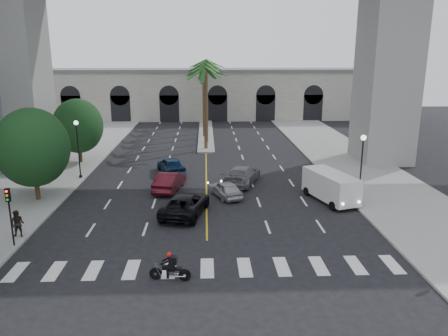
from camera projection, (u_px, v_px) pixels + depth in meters
ground at (207, 255)px, 24.62m from camera, size 140.00×140.00×0.00m
sidewalk_left at (36, 182)px, 38.49m from camera, size 8.00×100.00×0.15m
sidewalk_right at (371, 178)px, 39.71m from camera, size 8.00×100.00×0.15m
median at (206, 134)px, 61.32m from camera, size 2.00×24.00×0.20m
pier_building at (205, 93)px, 76.69m from camera, size 71.00×10.50×8.50m
palm_a at (205, 71)px, 49.37m from camera, size 3.20×3.20×10.30m
palm_b at (206, 68)px, 53.17m from camera, size 3.20×3.20×10.60m
palm_c at (204, 70)px, 57.14m from camera, size 3.20×3.20×10.10m
palm_d at (206, 64)px, 60.83m from camera, size 3.20×3.20×10.90m
palm_e at (204, 66)px, 64.80m from camera, size 3.20×3.20×10.40m
palm_f at (206, 64)px, 68.61m from camera, size 3.20×3.20×10.70m
street_tree_mid at (33, 148)px, 32.69m from camera, size 5.44×5.44×7.21m
street_tree_far at (78, 126)px, 44.36m from camera, size 5.04×5.04×6.68m
lamp_post_left_far at (78, 144)px, 38.80m from camera, size 0.40×0.40×5.35m
lamp_post_right at (361, 164)px, 32.00m from camera, size 0.40×0.40×5.35m
traffic_signal_far at (9, 207)px, 24.98m from camera, size 0.25×0.18×3.65m
motorcycle_rider at (171, 268)px, 21.77m from camera, size 2.11×0.60×1.53m
car_a at (225, 189)px, 34.50m from camera, size 2.90×4.20×1.33m
car_b at (170, 181)px, 36.18m from camera, size 2.60×5.05×1.59m
car_c at (185, 204)px, 30.73m from camera, size 3.82×5.95×1.53m
car_d at (242, 175)px, 37.98m from camera, size 4.09×6.18×1.66m
car_e at (171, 165)px, 41.35m from camera, size 3.36×5.06×1.60m
cargo_van at (331, 186)px, 33.32m from camera, size 3.44×5.62×2.25m
pedestrian_b at (18, 224)px, 26.51m from camera, size 0.85×0.68×1.71m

